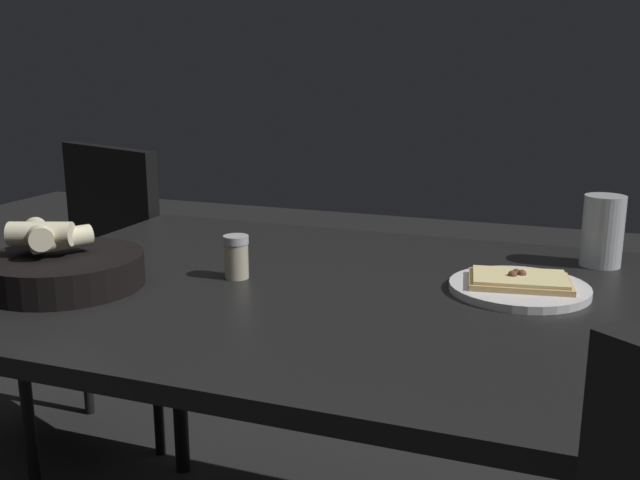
{
  "coord_description": "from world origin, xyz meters",
  "views": [
    {
      "loc": [
        -0.44,
        1.15,
        1.1
      ],
      "look_at": [
        0.02,
        -0.1,
        0.78
      ],
      "focal_mm": 39.92,
      "sensor_mm": 36.0,
      "label": 1
    }
  ],
  "objects_px": {
    "pizza_plate": "(519,286)",
    "pepper_shaker": "(236,259)",
    "dining_table": "(311,315)",
    "beer_glass": "(602,235)",
    "chair_far": "(78,280)",
    "bread_basket": "(62,267)"
  },
  "relations": [
    {
      "from": "bread_basket",
      "to": "pepper_shaker",
      "type": "height_order",
      "value": "bread_basket"
    },
    {
      "from": "dining_table",
      "to": "pizza_plate",
      "type": "height_order",
      "value": "pizza_plate"
    },
    {
      "from": "pepper_shaker",
      "to": "chair_far",
      "type": "xyz_separation_m",
      "value": [
        0.72,
        -0.42,
        -0.24
      ]
    },
    {
      "from": "dining_table",
      "to": "chair_far",
      "type": "distance_m",
      "value": 0.97
    },
    {
      "from": "pizza_plate",
      "to": "bread_basket",
      "type": "distance_m",
      "value": 0.81
    },
    {
      "from": "pizza_plate",
      "to": "pepper_shaker",
      "type": "xyz_separation_m",
      "value": [
        0.5,
        0.09,
        0.02
      ]
    },
    {
      "from": "beer_glass",
      "to": "pepper_shaker",
      "type": "bearing_deg",
      "value": 27.04
    },
    {
      "from": "pizza_plate",
      "to": "chair_far",
      "type": "bearing_deg",
      "value": -15.05
    },
    {
      "from": "dining_table",
      "to": "pepper_shaker",
      "type": "height_order",
      "value": "pepper_shaker"
    },
    {
      "from": "pizza_plate",
      "to": "beer_glass",
      "type": "distance_m",
      "value": 0.27
    },
    {
      "from": "pizza_plate",
      "to": "chair_far",
      "type": "relative_size",
      "value": 0.28
    },
    {
      "from": "bread_basket",
      "to": "beer_glass",
      "type": "bearing_deg",
      "value": -151.98
    },
    {
      "from": "beer_glass",
      "to": "chair_far",
      "type": "bearing_deg",
      "value": -4.01
    },
    {
      "from": "dining_table",
      "to": "pepper_shaker",
      "type": "relative_size",
      "value": 14.69
    },
    {
      "from": "beer_glass",
      "to": "dining_table",
      "type": "bearing_deg",
      "value": 32.84
    },
    {
      "from": "bread_basket",
      "to": "pepper_shaker",
      "type": "relative_size",
      "value": 3.44
    },
    {
      "from": "dining_table",
      "to": "pepper_shaker",
      "type": "distance_m",
      "value": 0.17
    },
    {
      "from": "dining_table",
      "to": "pepper_shaker",
      "type": "bearing_deg",
      "value": 2.91
    },
    {
      "from": "chair_far",
      "to": "pizza_plate",
      "type": "bearing_deg",
      "value": 164.95
    },
    {
      "from": "bread_basket",
      "to": "beer_glass",
      "type": "relative_size",
      "value": 1.98
    },
    {
      "from": "dining_table",
      "to": "pizza_plate",
      "type": "bearing_deg",
      "value": -166.49
    },
    {
      "from": "bread_basket",
      "to": "beer_glass",
      "type": "xyz_separation_m",
      "value": [
        -0.91,
        -0.48,
        0.03
      ]
    }
  ]
}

